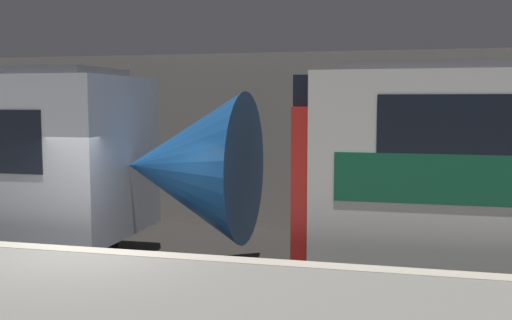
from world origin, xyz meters
The scene contains 2 objects.
ground_plane centered at (0.00, 0.00, 0.00)m, with size 120.00×120.00×0.00m, color #282623.
station_rear_barrier centered at (0.00, 6.43, 2.11)m, with size 50.00×0.15×4.22m.
Camera 1 is at (4.38, -7.64, 3.08)m, focal length 42.00 mm.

